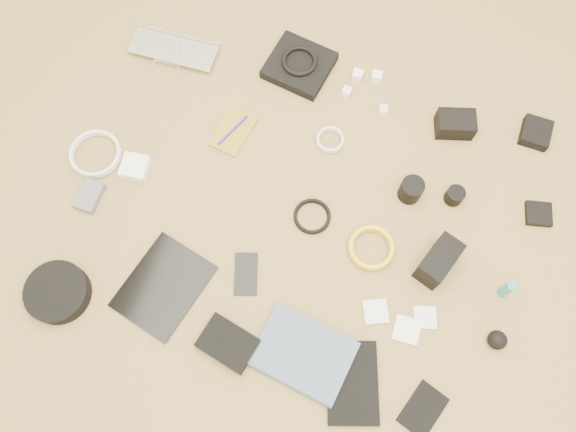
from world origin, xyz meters
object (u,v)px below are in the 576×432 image
(phone, at_px, (246,274))
(paperback, at_px, (288,386))
(laptop, at_px, (170,60))
(tablet, at_px, (164,286))
(dslr_camera, at_px, (455,124))
(headphone_case, at_px, (58,292))

(phone, relative_size, paperback, 0.49)
(laptop, relative_size, paperback, 1.14)
(tablet, xyz_separation_m, paperback, (0.42, -0.15, 0.01))
(dslr_camera, bearing_deg, laptop, 166.72)
(tablet, bearing_deg, paperback, -5.40)
(dslr_camera, distance_m, paperback, 0.93)
(paperback, bearing_deg, headphone_case, 95.54)
(laptop, distance_m, headphone_case, 0.81)
(phone, height_order, headphone_case, headphone_case)
(laptop, xyz_separation_m, headphone_case, (0.01, -0.81, 0.01))
(headphone_case, bearing_deg, phone, 24.84)
(tablet, distance_m, phone, 0.23)
(dslr_camera, xyz_separation_m, paperback, (-0.24, -0.90, -0.02))
(phone, bearing_deg, headphone_case, -173.30)
(laptop, xyz_separation_m, paperback, (0.69, -0.85, 0.00))
(laptop, relative_size, dslr_camera, 2.52)
(laptop, relative_size, tablet, 1.13)
(laptop, relative_size, phone, 2.33)
(tablet, height_order, phone, tablet)
(dslr_camera, relative_size, phone, 0.92)
(dslr_camera, height_order, headphone_case, dslr_camera)
(phone, bearing_deg, tablet, -170.82)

